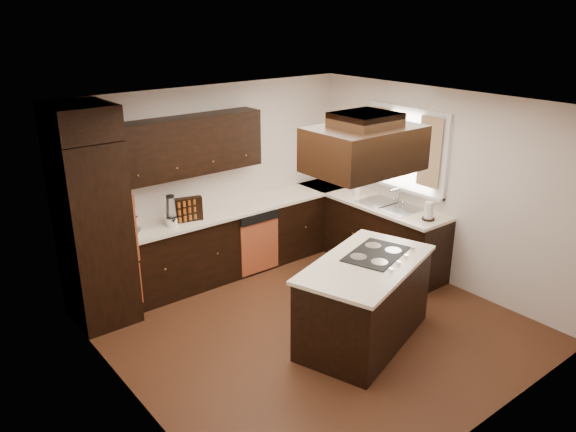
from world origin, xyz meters
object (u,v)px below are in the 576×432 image
(oven_column, at_px, (94,233))
(spice_rack, at_px, (188,209))
(island, at_px, (364,303))
(range_hood, at_px, (364,149))

(oven_column, relative_size, spice_rack, 5.84)
(island, bearing_deg, spice_rack, 92.61)
(range_hood, bearing_deg, oven_column, 129.74)
(oven_column, distance_m, spice_rack, 1.18)
(oven_column, xyz_separation_m, island, (2.04, -2.21, -0.62))
(spice_rack, bearing_deg, range_hood, -57.48)
(island, relative_size, range_hood, 1.50)
(oven_column, xyz_separation_m, spice_rack, (1.18, 0.02, 0.01))
(spice_rack, bearing_deg, oven_column, -163.55)
(oven_column, bearing_deg, range_hood, -50.26)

